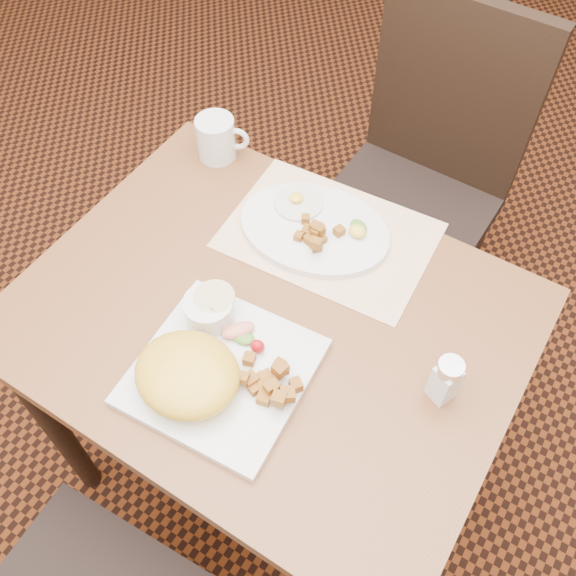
# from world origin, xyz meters

# --- Properties ---
(ground) EXTENTS (8.00, 8.00, 0.00)m
(ground) POSITION_xyz_m (0.00, 0.00, 0.00)
(ground) COLOR black
(ground) RESTS_ON ground
(table) EXTENTS (0.90, 0.70, 0.75)m
(table) POSITION_xyz_m (0.00, 0.00, 0.64)
(table) COLOR brown
(table) RESTS_ON ground
(chair_far) EXTENTS (0.43, 0.44, 0.97)m
(chair_far) POSITION_xyz_m (0.02, 0.70, 0.54)
(chair_far) COLOR black
(chair_far) RESTS_ON ground
(placemat) EXTENTS (0.42, 0.31, 0.00)m
(placemat) POSITION_xyz_m (-0.00, 0.22, 0.75)
(placemat) COLOR white
(placemat) RESTS_ON table
(plate_square) EXTENTS (0.30, 0.30, 0.02)m
(plate_square) POSITION_xyz_m (0.00, -0.14, 0.76)
(plate_square) COLOR silver
(plate_square) RESTS_ON table
(plate_oval) EXTENTS (0.33, 0.27, 0.02)m
(plate_oval) POSITION_xyz_m (-0.03, 0.22, 0.76)
(plate_oval) COLOR silver
(plate_oval) RESTS_ON placemat
(hollandaise_mound) EXTENTS (0.19, 0.16, 0.07)m
(hollandaise_mound) POSITION_xyz_m (-0.03, -0.19, 0.80)
(hollandaise_mound) COLOR yellow
(hollandaise_mound) RESTS_ON plate_square
(ramekin) EXTENTS (0.09, 0.10, 0.05)m
(ramekin) POSITION_xyz_m (-0.08, -0.07, 0.79)
(ramekin) COLOR silver
(ramekin) RESTS_ON plate_square
(garnish_sq) EXTENTS (0.09, 0.07, 0.03)m
(garnish_sq) POSITION_xyz_m (-0.00, -0.07, 0.78)
(garnish_sq) COLOR #387223
(garnish_sq) RESTS_ON plate_square
(fried_egg) EXTENTS (0.10, 0.10, 0.02)m
(fried_egg) POSITION_xyz_m (-0.09, 0.25, 0.77)
(fried_egg) COLOR white
(fried_egg) RESTS_ON plate_oval
(garnish_ov) EXTENTS (0.05, 0.06, 0.02)m
(garnish_ov) POSITION_xyz_m (0.05, 0.25, 0.78)
(garnish_ov) COLOR #387223
(garnish_ov) RESTS_ON plate_oval
(salt_shaker) EXTENTS (0.05, 0.05, 0.10)m
(salt_shaker) POSITION_xyz_m (0.33, 0.02, 0.80)
(salt_shaker) COLOR white
(salt_shaker) RESTS_ON table
(coffee_mug) EXTENTS (0.11, 0.08, 0.09)m
(coffee_mug) POSITION_xyz_m (-0.32, 0.30, 0.80)
(coffee_mug) COLOR silver
(coffee_mug) RESTS_ON table
(home_fries_sq) EXTENTS (0.12, 0.09, 0.04)m
(home_fries_sq) POSITION_xyz_m (0.09, -0.13, 0.78)
(home_fries_sq) COLOR #A5621A
(home_fries_sq) RESTS_ON plate_square
(home_fries_ov) EXTENTS (0.09, 0.08, 0.03)m
(home_fries_ov) POSITION_xyz_m (-0.01, 0.19, 0.78)
(home_fries_ov) COLOR #A5621A
(home_fries_ov) RESTS_ON plate_oval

